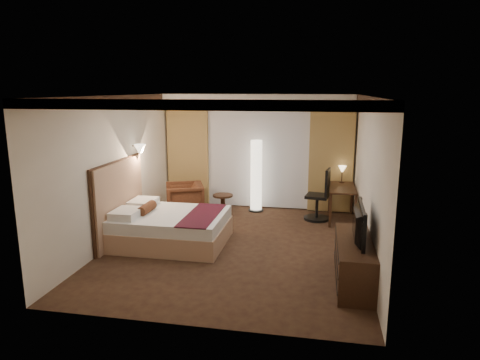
% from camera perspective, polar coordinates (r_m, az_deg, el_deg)
% --- Properties ---
extents(floor, '(4.50, 5.50, 0.01)m').
position_cam_1_polar(floor, '(7.91, -0.55, -8.78)').
color(floor, '#321A13').
rests_on(floor, ground).
extents(ceiling, '(4.50, 5.50, 0.01)m').
position_cam_1_polar(ceiling, '(7.39, -0.59, 11.18)').
color(ceiling, white).
rests_on(ceiling, back_wall).
extents(back_wall, '(4.50, 0.02, 2.70)m').
position_cam_1_polar(back_wall, '(10.21, 2.46, 3.80)').
color(back_wall, beige).
rests_on(back_wall, floor).
extents(left_wall, '(0.02, 5.50, 2.70)m').
position_cam_1_polar(left_wall, '(8.27, -16.05, 1.39)').
color(left_wall, beige).
rests_on(left_wall, floor).
extents(right_wall, '(0.02, 5.50, 2.70)m').
position_cam_1_polar(right_wall, '(7.44, 16.69, 0.20)').
color(right_wall, beige).
rests_on(right_wall, floor).
extents(crown_molding, '(4.50, 5.50, 0.12)m').
position_cam_1_polar(crown_molding, '(7.39, -0.59, 10.72)').
color(crown_molding, black).
rests_on(crown_molding, ceiling).
extents(soffit, '(4.50, 0.50, 0.20)m').
position_cam_1_polar(soffit, '(9.86, 2.32, 10.81)').
color(soffit, white).
rests_on(soffit, ceiling).
extents(curtain_sheer, '(2.48, 0.04, 2.45)m').
position_cam_1_polar(curtain_sheer, '(10.14, 2.39, 3.18)').
color(curtain_sheer, silver).
rests_on(curtain_sheer, back_wall).
extents(curtain_left_drape, '(1.00, 0.14, 2.45)m').
position_cam_1_polar(curtain_left_drape, '(10.47, -6.92, 3.38)').
color(curtain_left_drape, '#A98B4D').
rests_on(curtain_left_drape, back_wall).
extents(curtain_right_drape, '(1.00, 0.14, 2.45)m').
position_cam_1_polar(curtain_right_drape, '(9.98, 12.05, 2.78)').
color(curtain_right_drape, '#A98B4D').
rests_on(curtain_right_drape, back_wall).
extents(wall_sconce, '(0.24, 0.24, 0.24)m').
position_cam_1_polar(wall_sconce, '(8.78, -13.18, 3.93)').
color(wall_sconce, white).
rests_on(wall_sconce, left_wall).
extents(bed, '(1.98, 1.55, 0.58)m').
position_cam_1_polar(bed, '(8.05, -9.10, -6.36)').
color(bed, white).
rests_on(bed, floor).
extents(headboard, '(0.12, 1.85, 1.50)m').
position_cam_1_polar(headboard, '(8.31, -15.73, -2.78)').
color(headboard, tan).
rests_on(headboard, floor).
extents(armchair, '(0.99, 1.02, 0.82)m').
position_cam_1_polar(armchair, '(9.69, -7.41, -2.40)').
color(armchair, '#442414').
rests_on(armchair, floor).
extents(side_table, '(0.45, 0.45, 0.50)m').
position_cam_1_polar(side_table, '(9.63, -2.29, -3.40)').
color(side_table, black).
rests_on(side_table, floor).
extents(floor_lamp, '(0.35, 0.35, 1.68)m').
position_cam_1_polar(floor_lamp, '(9.92, 2.17, 0.57)').
color(floor_lamp, white).
rests_on(floor_lamp, floor).
extents(desk, '(0.55, 1.18, 0.75)m').
position_cam_1_polar(desk, '(9.55, 13.39, -3.08)').
color(desk, black).
rests_on(desk, floor).
extents(desk_lamp, '(0.18, 0.18, 0.34)m').
position_cam_1_polar(desk_lamp, '(9.85, 13.44, 0.64)').
color(desk_lamp, '#FFD899').
rests_on(desk_lamp, desk).
extents(office_chair, '(0.64, 0.64, 1.15)m').
position_cam_1_polar(office_chair, '(9.44, 10.27, -1.87)').
color(office_chair, black).
rests_on(office_chair, floor).
extents(dresser, '(0.50, 1.66, 0.65)m').
position_cam_1_polar(dresser, '(6.63, 14.94, -10.44)').
color(dresser, black).
rests_on(dresser, floor).
extents(television, '(0.60, 1.03, 0.13)m').
position_cam_1_polar(television, '(6.42, 14.97, -5.33)').
color(television, black).
rests_on(television, dresser).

